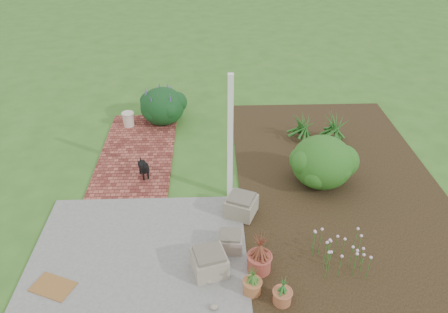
{
  "coord_description": "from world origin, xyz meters",
  "views": [
    {
      "loc": [
        -0.05,
        -6.64,
        5.2
      ],
      "look_at": [
        0.2,
        0.4,
        0.7
      ],
      "focal_mm": 35.0,
      "sensor_mm": 36.0,
      "label": 1
    }
  ],
  "objects_px": {
    "black_dog": "(144,167)",
    "cream_ceramic_urn": "(128,119)",
    "evergreen_shrub": "(322,161)",
    "stone_trough_near": "(209,263)"
  },
  "relations": [
    {
      "from": "evergreen_shrub",
      "to": "stone_trough_near",
      "type": "bearing_deg",
      "value": -134.28
    },
    {
      "from": "cream_ceramic_urn",
      "to": "evergreen_shrub",
      "type": "relative_size",
      "value": 0.29
    },
    {
      "from": "stone_trough_near",
      "to": "cream_ceramic_urn",
      "type": "height_order",
      "value": "cream_ceramic_urn"
    },
    {
      "from": "stone_trough_near",
      "to": "evergreen_shrub",
      "type": "height_order",
      "value": "evergreen_shrub"
    },
    {
      "from": "black_dog",
      "to": "cream_ceramic_urn",
      "type": "bearing_deg",
      "value": 82.23
    },
    {
      "from": "black_dog",
      "to": "evergreen_shrub",
      "type": "relative_size",
      "value": 0.37
    },
    {
      "from": "black_dog",
      "to": "cream_ceramic_urn",
      "type": "height_order",
      "value": "black_dog"
    },
    {
      "from": "black_dog",
      "to": "cream_ceramic_urn",
      "type": "relative_size",
      "value": 1.29
    },
    {
      "from": "black_dog",
      "to": "stone_trough_near",
      "type": "bearing_deg",
      "value": -87.24
    },
    {
      "from": "black_dog",
      "to": "evergreen_shrub",
      "type": "distance_m",
      "value": 3.55
    }
  ]
}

